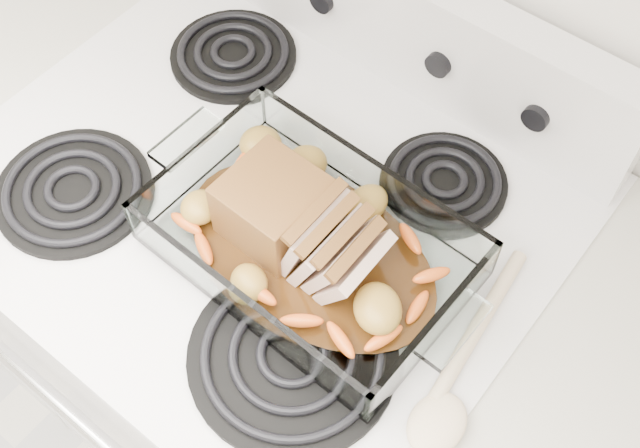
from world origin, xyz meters
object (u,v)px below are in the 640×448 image
Objects in this scene: counter_left at (36,158)px; baking_dish at (310,247)px; pork_roast at (291,220)px; electric_range at (276,333)px.

baking_dish is (0.79, -0.04, 0.50)m from counter_left.
pork_roast reaches higher than counter_left.
electric_range is 0.67m from counter_left.
pork_roast is (-0.03, 0.00, 0.03)m from baking_dish.
pork_roast reaches higher than baking_dish.
pork_roast is (0.76, -0.04, 0.53)m from counter_left.
electric_range is 0.52m from pork_roast.
counter_left is 0.93m from baking_dish.
baking_dish is (0.12, -0.04, 0.48)m from electric_range.
pork_roast is at bearing -3.17° from counter_left.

